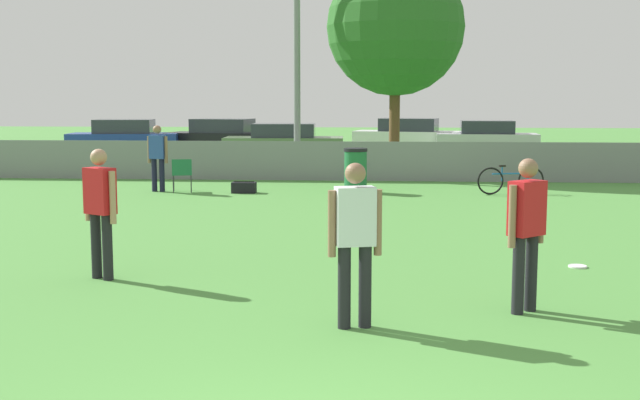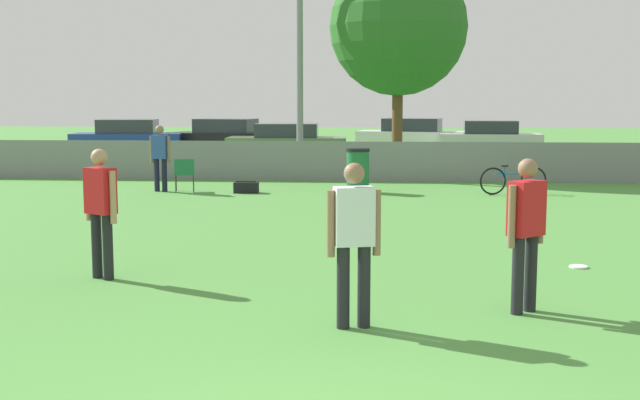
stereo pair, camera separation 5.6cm
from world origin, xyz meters
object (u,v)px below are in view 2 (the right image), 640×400
object	(u,v)px
parked_car_white	(412,136)
tree_near_pole	(398,27)
player_defender_red	(101,205)
bicycle_sideline	(513,180)
player_receiver_white	(354,234)
parked_car_silver	(490,139)
player_thrower_red	(526,225)
spectator_in_blue	(160,154)
gear_bag_sideline	(246,187)
parked_car_blue	(128,139)
trash_bin	(358,170)
parked_car_dark	(226,138)
folding_chair_sideline	(184,172)
frisbee_disc	(578,267)
parked_car_olive	(287,143)

from	to	relation	value
parked_car_white	tree_near_pole	bearing A→B (deg)	-82.62
player_defender_red	bicycle_sideline	bearing A→B (deg)	85.44
player_receiver_white	parked_car_silver	distance (m)	25.35
player_thrower_red	spectator_in_blue	distance (m)	12.88
player_defender_red	gear_bag_sideline	distance (m)	9.47
spectator_in_blue	parked_car_white	distance (m)	16.26
spectator_in_blue	parked_car_blue	size ratio (longest dim) A/B	0.36
trash_bin	parked_car_white	distance (m)	14.71
trash_bin	bicycle_sideline	bearing A→B (deg)	-2.26
player_receiver_white	parked_car_silver	size ratio (longest dim) A/B	0.40
tree_near_pole	parked_car_blue	world-z (taller)	tree_near_pole
parked_car_dark	parked_car_white	world-z (taller)	parked_car_dark
gear_bag_sideline	folding_chair_sideline	bearing A→B (deg)	179.69
player_receiver_white	trash_bin	world-z (taller)	player_receiver_white
tree_near_pole	player_receiver_white	xyz separation A→B (m)	(-0.62, -16.61, -3.46)
parked_car_blue	trash_bin	bearing A→B (deg)	-57.81
frisbee_disc	parked_car_white	bearing A→B (deg)	93.86
tree_near_pole	parked_car_white	distance (m)	10.45
player_receiver_white	parked_car_white	size ratio (longest dim) A/B	0.35
parked_car_silver	parked_car_white	bearing A→B (deg)	159.00
gear_bag_sideline	parked_car_blue	size ratio (longest dim) A/B	0.13
spectator_in_blue	parked_car_silver	world-z (taller)	spectator_in_blue
parked_car_dark	player_defender_red	bearing A→B (deg)	-73.55
frisbee_disc	tree_near_pole	bearing A→B (deg)	99.74
player_defender_red	parked_car_olive	world-z (taller)	player_defender_red
frisbee_disc	folding_chair_sideline	size ratio (longest dim) A/B	0.31
player_defender_red	gear_bag_sideline	size ratio (longest dim) A/B	2.86
spectator_in_blue	parked_car_dark	bearing A→B (deg)	-78.29
trash_bin	gear_bag_sideline	bearing A→B (deg)	-172.18
player_receiver_white	frisbee_disc	world-z (taller)	player_receiver_white
parked_car_olive	parked_car_silver	size ratio (longest dim) A/B	1.08
frisbee_disc	player_thrower_red	bearing A→B (deg)	-115.29
bicycle_sideline	parked_car_olive	distance (m)	12.05
frisbee_disc	trash_bin	xyz separation A→B (m)	(-3.32, 8.62, 0.53)
spectator_in_blue	folding_chair_sideline	distance (m)	0.78
folding_chair_sideline	player_thrower_red	bearing A→B (deg)	108.08
spectator_in_blue	parked_car_dark	xyz separation A→B (m)	(-0.91, 12.65, -0.22)
folding_chair_sideline	player_receiver_white	bearing A→B (deg)	99.12
tree_near_pole	player_thrower_red	xyz separation A→B (m)	(1.18, -15.88, -3.46)
player_receiver_white	bicycle_sideline	distance (m)	12.10
folding_chair_sideline	parked_car_blue	xyz separation A→B (m)	(-5.38, 12.10, 0.21)
player_receiver_white	parked_car_blue	distance (m)	25.53
player_defender_red	frisbee_disc	bearing A→B (deg)	40.75
spectator_in_blue	frisbee_disc	size ratio (longest dim) A/B	6.48
player_thrower_red	player_defender_red	size ratio (longest dim) A/B	1.00
frisbee_disc	trash_bin	world-z (taller)	trash_bin
parked_car_olive	player_defender_red	bearing A→B (deg)	-92.61
folding_chair_sideline	gear_bag_sideline	size ratio (longest dim) A/B	1.42
player_thrower_red	trash_bin	bearing A→B (deg)	59.71
bicycle_sideline	parked_car_olive	bearing A→B (deg)	110.10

